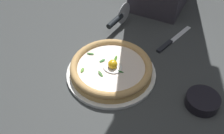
{
  "coord_description": "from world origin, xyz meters",
  "views": [
    {
      "loc": [
        -0.38,
        0.47,
        0.66
      ],
      "look_at": [
        0.04,
        -0.0,
        0.03
      ],
      "focal_mm": 42.82,
      "sensor_mm": 36.0,
      "label": 1
    }
  ],
  "objects": [
    {
      "name": "side_bowl",
      "position": [
        -0.26,
        -0.09,
        0.02
      ],
      "size": [
        0.1,
        0.1,
        0.03
      ],
      "primitive_type": "cylinder",
      "color": "black",
      "rests_on": "ground"
    },
    {
      "name": "ground_plane",
      "position": [
        0.0,
        0.0,
        -0.01
      ],
      "size": [
        2.4,
        2.4,
        0.03
      ],
      "primitive_type": "cube",
      "color": "#363939",
      "rests_on": "ground"
    },
    {
      "name": "table_knife",
      "position": [
        -0.02,
        -0.27,
        0.0
      ],
      "size": [
        0.03,
        0.22,
        0.01
      ],
      "color": "silver",
      "rests_on": "ground"
    },
    {
      "name": "pizza_cutter",
      "position": [
        0.19,
        -0.22,
        0.04
      ],
      "size": [
        0.03,
        0.16,
        0.09
      ],
      "color": "silver",
      "rests_on": "ground"
    },
    {
      "name": "pizza",
      "position": [
        0.04,
        -0.0,
        0.03
      ],
      "size": [
        0.27,
        0.27,
        0.06
      ],
      "color": "tan",
      "rests_on": "pizza_plate"
    },
    {
      "name": "pizza_plate",
      "position": [
        0.04,
        -0.0,
        0.01
      ],
      "size": [
        0.3,
        0.3,
        0.01
      ],
      "primitive_type": "cylinder",
      "color": "white",
      "rests_on": "ground"
    }
  ]
}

